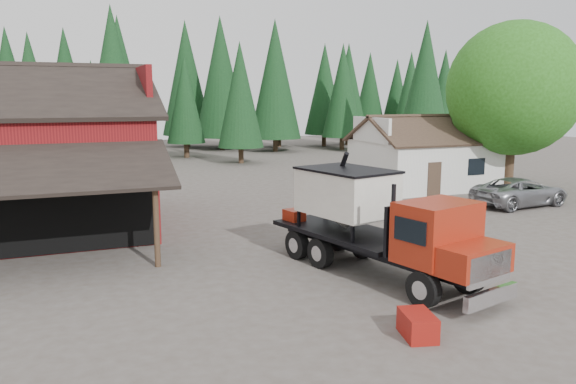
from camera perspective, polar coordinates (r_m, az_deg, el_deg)
name	(u,v)px	position (r m, az deg, el deg)	size (l,w,h in m)	color
ground	(333,265)	(19.51, 4.56, -7.43)	(120.00, 120.00, 0.00)	#4B433B
farmhouse	(425,161)	(36.79, 13.78, 3.05)	(8.60, 6.42, 4.65)	silver
deciduous_tree	(514,94)	(36.80, 21.99, 9.25)	(8.00, 8.00, 10.20)	#382619
conifer_backdrop	(151,153)	(59.54, -13.77, 3.86)	(76.00, 16.00, 16.00)	black
near_pine_b	(240,95)	(48.83, -4.88, 9.82)	(3.96, 3.96, 10.40)	#382619
near_pine_c	(425,83)	(52.39, 13.76, 10.66)	(4.84, 4.84, 12.40)	#382619
near_pine_d	(113,77)	(50.89, -17.31, 11.11)	(5.28, 5.28, 13.40)	#382619
feed_truck	(377,221)	(18.23, 9.04, -2.89)	(4.25, 8.83, 3.85)	black
silver_car	(520,192)	(32.17, 22.52, 0.02)	(2.49, 5.40, 1.50)	#999BA1
equip_box	(418,325)	(14.21, 13.03, -13.03)	(0.70, 1.10, 0.60)	maroon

